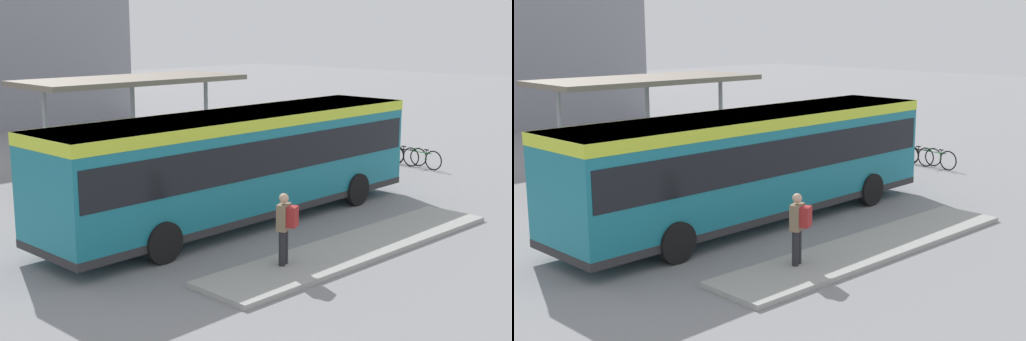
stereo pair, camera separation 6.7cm
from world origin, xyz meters
TOP-DOWN VIEW (x-y plane):
  - ground_plane at (0.00, 0.00)m, footprint 120.00×120.00m
  - curb_island at (0.30, -3.88)m, footprint 9.26×1.80m
  - city_bus at (0.01, 0.00)m, footprint 12.25×3.04m
  - pedestrian_waiting at (-2.03, -3.66)m, footprint 0.49×0.52m
  - bicycle_green at (10.22, 0.71)m, footprint 0.48×1.78m
  - bicycle_black at (10.47, 1.54)m, footprint 0.48×1.68m
  - bicycle_red at (10.37, 2.38)m, footprint 0.48×1.61m
  - bicycle_orange at (10.29, 3.21)m, footprint 0.48×1.75m
  - station_shelter at (1.49, 7.29)m, footprint 8.12×3.45m
  - potted_planter_near_shelter at (3.17, 4.33)m, footprint 0.71×0.71m
  - potted_planter_far_side at (0.33, 4.39)m, footprint 0.94×0.94m

SIDE VIEW (x-z plane):
  - ground_plane at x=0.00m, z-range 0.00..0.00m
  - curb_island at x=0.30m, z-range 0.00..0.12m
  - bicycle_red at x=10.37m, z-range 0.00..0.70m
  - bicycle_black at x=10.47m, z-range 0.00..0.73m
  - bicycle_orange at x=10.29m, z-range 0.00..0.75m
  - bicycle_green at x=10.22m, z-range 0.00..0.77m
  - potted_planter_near_shelter at x=3.17m, z-range 0.03..1.25m
  - potted_planter_far_side at x=0.33m, z-range 0.01..1.30m
  - pedestrian_waiting at x=-2.03m, z-range 0.24..1.89m
  - city_bus at x=0.01m, z-range 0.27..3.33m
  - station_shelter at x=1.49m, z-range 1.61..5.20m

